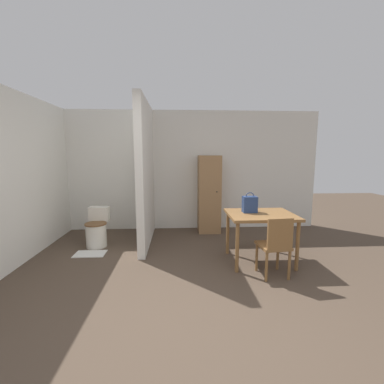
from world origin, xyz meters
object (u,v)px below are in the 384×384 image
(wooden_cabinet, at_px, (209,194))
(wooden_chair, at_px, (275,245))
(toilet, at_px, (97,230))
(dining_table, at_px, (261,219))
(handbag, at_px, (250,204))

(wooden_cabinet, bearing_deg, wooden_chair, -73.92)
(toilet, bearing_deg, dining_table, -17.65)
(handbag, distance_m, wooden_cabinet, 1.56)
(dining_table, bearing_deg, wooden_chair, -85.86)
(dining_table, bearing_deg, toilet, 162.35)
(handbag, height_order, wooden_cabinet, wooden_cabinet)
(dining_table, distance_m, handbag, 0.27)
(dining_table, height_order, wooden_chair, wooden_chair)
(dining_table, relative_size, handbag, 3.16)
(dining_table, xyz_separation_m, wooden_cabinet, (-0.57, 1.59, 0.14))
(wooden_chair, xyz_separation_m, wooden_cabinet, (-0.60, 2.10, 0.34))
(wooden_chair, bearing_deg, wooden_cabinet, 100.62)
(wooden_chair, distance_m, toilet, 2.99)
(dining_table, height_order, wooden_cabinet, wooden_cabinet)
(handbag, xyz_separation_m, wooden_cabinet, (-0.42, 1.50, -0.07))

